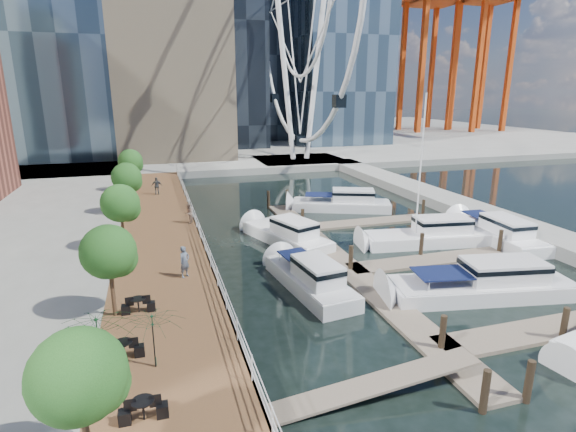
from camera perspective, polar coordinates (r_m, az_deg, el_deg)
The scene contains 17 objects.
ground at distance 22.82m, azimuth 9.44°, elevation -15.15°, with size 520.00×520.00×0.00m, color black.
boardwalk at distance 34.30m, azimuth -15.86°, elevation -3.93°, with size 6.00×60.00×1.00m, color brown.
seawall at distance 34.44m, azimuth -10.86°, elevation -3.53°, with size 0.25×60.00×1.00m, color #595954.
land_far at distance 120.33m, azimuth -12.64°, elevation 9.83°, with size 200.00×114.00×1.00m, color gray.
breakwater at distance 48.69m, azimuth 20.39°, elevation 1.37°, with size 4.00×60.00×1.00m, color gray.
pier at distance 74.03m, azimuth 1.51°, elevation 6.88°, with size 14.00×12.00×1.00m, color gray.
railing at distance 34.11m, azimuth -11.12°, elevation -1.91°, with size 0.10×60.00×1.05m, color white, non-canonical shape.
floating_docks at distance 34.14m, azimuth 14.18°, elevation -3.91°, with size 16.00×34.00×2.60m.
port_cranes at distance 136.97m, azimuth 18.21°, elevation 18.28°, with size 40.00×52.00×38.00m.
street_trees at distance 32.38m, azimuth -20.54°, elevation 1.52°, with size 2.60×42.60×4.60m.
cafe_tables at distance 18.57m, azimuth -19.13°, elevation -18.72°, with size 2.50×13.70×0.74m.
yacht_foreground at distance 29.05m, azimuth 23.15°, elevation -9.28°, with size 3.17×11.85×2.15m, color silver, non-canonical shape.
pedestrian_near at distance 27.11m, azimuth -13.00°, elevation -5.68°, with size 0.69×0.45×1.89m, color #515B6D.
pedestrian_mid at distance 38.05m, azimuth -12.50°, elevation 0.33°, with size 0.82×0.64×1.69m, color #83695A.
pedestrian_far at distance 49.71m, azimuth -16.31°, elevation 3.69°, with size 1.09×0.46×1.86m, color #383F46.
moored_yachts at distance 36.38m, azimuth 14.98°, elevation -3.58°, with size 21.11×32.68×11.50m.
cafe_seating at distance 17.19m, azimuth -20.49°, elevation -18.37°, with size 5.09×11.29×2.76m.
Camera 1 is at (-9.06, -17.47, 11.54)m, focal length 28.00 mm.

